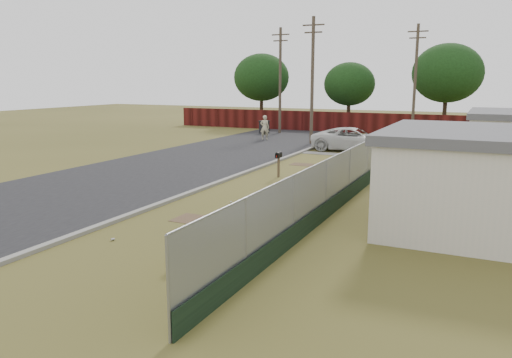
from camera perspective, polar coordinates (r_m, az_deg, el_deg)
The scene contains 12 objects.
ground at distance 20.81m, azimuth 2.23°, elevation -1.50°, with size 120.00×120.00×0.00m, color brown.
street at distance 30.85m, azimuth -3.44°, elevation 2.69°, with size 15.10×60.00×0.12m.
chainlink_fence at distance 20.64m, azimuth 11.37°, elevation 0.44°, with size 0.10×27.06×2.02m.
privacy_fence at distance 46.00m, azimuth 7.66°, elevation 6.53°, with size 30.00×0.12×1.80m, color #4A120F.
utility_poles at distance 41.02m, azimuth 9.07°, elevation 11.24°, with size 12.60×8.24×9.00m.
horizon_trees at distance 42.83m, azimuth 16.08°, elevation 10.85°, with size 33.32×31.94×7.78m.
fire_hydrant at distance 12.74m, azimuth -8.37°, elevation -8.23°, with size 0.41×0.41×0.78m.
mailbox at distance 23.86m, azimuth 2.60°, elevation 2.51°, with size 0.19×0.53×1.23m.
pickup_truck at distance 33.56m, azimuth 11.11°, elevation 4.48°, with size 2.53×5.50×1.53m, color silver.
pedestrian at distance 39.10m, azimuth 1.00°, elevation 5.90°, with size 0.70×0.46×1.92m, color #BDB38A.
trash_bin at distance 43.79m, azimuth 0.94°, elevation 5.97°, with size 0.84×0.91×1.13m.
scattered_litter at distance 18.52m, azimuth -1.06°, elevation -2.97°, with size 2.99×11.48×0.07m.
Camera 1 is at (7.95, -18.68, 4.58)m, focal length 35.00 mm.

